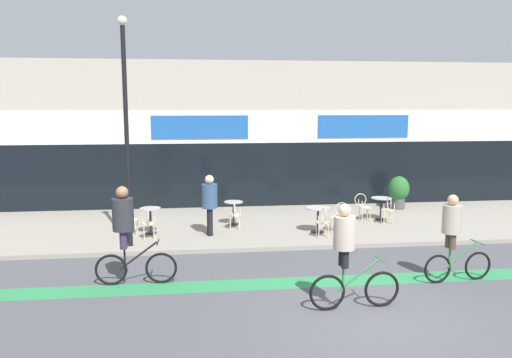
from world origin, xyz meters
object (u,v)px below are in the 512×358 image
bistro_table_3 (381,204)px  cafe_chair_3_near (388,208)px  pedestrian_near_end (210,200)px  cafe_chair_0_near (149,221)px  bistro_table_2 (318,214)px  cafe_chair_3_side (363,205)px  cyclist_1 (348,251)px  planter_pot (399,191)px  cyclist_2 (126,228)px  bistro_table_1 (234,208)px  cafe_chair_2_side (338,215)px  cafe_chair_1_near (235,213)px  cafe_chair_0_side (129,217)px  cyclist_0 (453,232)px  cafe_chair_2_near (323,220)px  bistro_table_0 (150,216)px  lamp_post (126,119)px

bistro_table_3 → cafe_chair_3_near: (-0.00, -0.63, -0.01)m
cafe_chair_3_near → pedestrian_near_end: (-5.73, -0.71, 0.55)m
cafe_chair_0_near → bistro_table_2: bearing=-94.4°
bistro_table_3 → cafe_chair_3_side: cafe_chair_3_side is taller
bistro_table_3 → cafe_chair_0_near: size_ratio=0.82×
cafe_chair_3_side → cyclist_1: size_ratio=0.43×
bistro_table_2 → planter_pot: planter_pot is taller
planter_pot → cyclist_2: size_ratio=0.55×
cafe_chair_3_near → cafe_chair_3_side: (-0.62, 0.63, 0.00)m
bistro_table_1 → cafe_chair_2_side: bearing=-22.4°
cafe_chair_1_near → cafe_chair_0_side: bearing=102.2°
cafe_chair_0_side → cafe_chair_2_side: 6.26m
cyclist_0 → cyclist_2: size_ratio=0.90×
cafe_chair_1_near → cyclist_1: bearing=-155.9°
cafe_chair_1_near → cafe_chair_3_side: bearing=-72.1°
cyclist_0 → cyclist_2: cyclist_2 is taller
cafe_chair_0_near → cyclist_2: bearing=170.6°
cafe_chair_1_near → cyclist_2: bearing=155.5°
pedestrian_near_end → cafe_chair_0_side: bearing=167.6°
cafe_chair_0_side → cafe_chair_2_near: same height
bistro_table_1 → bistro_table_2: (2.46, -1.26, 0.02)m
bistro_table_1 → cyclist_0: 7.10m
cafe_chair_1_near → planter_pot: bearing=-61.1°
cafe_chair_0_side → cafe_chair_1_near: (3.16, 0.23, 0.00)m
bistro_table_3 → cafe_chair_0_side: size_ratio=0.82×
bistro_table_2 → cyclist_2: size_ratio=0.34×
cafe_chair_3_near → cyclist_0: bearing=177.9°
cyclist_0 → planter_pot: bearing=70.8°
cyclist_2 → pedestrian_near_end: cyclist_2 is taller
cafe_chair_0_side → cafe_chair_3_side: (7.49, 0.97, 0.00)m
cafe_chair_0_side → cyclist_0: (7.65, -4.62, 0.51)m
cafe_chair_0_side → cafe_chair_0_near: bearing=-43.0°
planter_pot → cafe_chair_2_side: bearing=-136.3°
bistro_table_2 → cafe_chair_2_near: 0.63m
cyclist_0 → pedestrian_near_end: size_ratio=1.11×
cafe_chair_3_side → cafe_chair_0_near: bearing=-167.1°
bistro_table_2 → cafe_chair_0_near: 4.99m
bistro_table_2 → cafe_chair_0_side: size_ratio=0.84×
bistro_table_2 → cafe_chair_2_near: size_ratio=0.84×
bistro_table_1 → cafe_chair_2_near: 3.10m
cyclist_1 → cyclist_2: (-4.40, 1.86, 0.13)m
cafe_chair_0_side → cafe_chair_3_near: same height
bistro_table_0 → planter_pot: bearing=16.4°
cafe_chair_2_near → cyclist_0: cyclist_0 is taller
lamp_post → cafe_chair_0_near: bearing=55.5°
cyclist_2 → lamp_post: bearing=96.5°
cafe_chair_3_side → cyclist_2: bearing=-145.2°
bistro_table_1 → cafe_chair_1_near: (-0.01, -0.62, -0.01)m
bistro_table_0 → bistro_table_2: bearing=-4.7°
bistro_table_0 → bistro_table_1: (2.54, 0.85, -0.02)m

